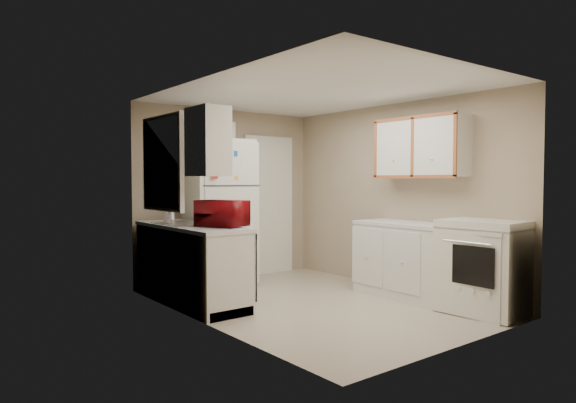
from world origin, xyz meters
TOP-DOWN VIEW (x-y plane):
  - floor at (0.00, 0.00)m, footprint 3.80×3.80m
  - ceiling at (0.00, 0.00)m, footprint 3.80×3.80m
  - wall_left at (-1.40, 0.00)m, footprint 3.80×3.80m
  - wall_right at (1.40, 0.00)m, footprint 3.80×3.80m
  - wall_back at (0.00, 1.90)m, footprint 2.80×2.80m
  - wall_front at (0.00, -1.90)m, footprint 2.80×2.80m
  - left_counter at (-1.10, 0.90)m, footprint 0.60×1.80m
  - dishwasher at (-0.81, 0.30)m, footprint 0.03×0.58m
  - sink at (-1.10, 1.05)m, footprint 0.54×0.74m
  - microwave at (-0.93, 0.48)m, footprint 0.59×0.46m
  - soap_bottle at (-1.15, 1.36)m, footprint 0.11×0.11m
  - window_blinds at (-1.36, 1.05)m, footprint 0.10×0.98m
  - upper_cabinet_left at (-1.25, 0.22)m, footprint 0.30×0.45m
  - refrigerator at (-0.35, 1.60)m, footprint 0.88×0.86m
  - cabinet_over_fridge at (-0.40, 1.75)m, footprint 0.70×0.30m
  - interior_door at (0.70, 1.86)m, footprint 0.86×0.06m
  - right_counter at (1.10, -0.80)m, footprint 0.60×2.00m
  - stove at (1.13, -1.43)m, footprint 0.73×0.87m
  - upper_cabinet_right at (1.25, -0.50)m, footprint 0.30×1.20m

SIDE VIEW (x-z plane):
  - floor at x=0.00m, z-range 0.00..0.00m
  - left_counter at x=-1.10m, z-range 0.00..0.90m
  - right_counter at x=1.10m, z-range 0.00..0.90m
  - dishwasher at x=-0.81m, z-range 0.13..0.85m
  - stove at x=1.13m, z-range 0.00..1.00m
  - sink at x=-1.10m, z-range 0.78..0.94m
  - refrigerator at x=-0.35m, z-range 0.00..1.94m
  - soap_bottle at x=-1.15m, z-range 0.91..1.09m
  - interior_door at x=0.70m, z-range -0.02..2.06m
  - microwave at x=-0.93m, z-range 0.88..1.22m
  - wall_left at x=-1.40m, z-range 1.20..1.20m
  - wall_right at x=1.40m, z-range 1.20..1.20m
  - wall_back at x=0.00m, z-range 1.20..1.20m
  - wall_front at x=0.00m, z-range 1.20..1.20m
  - window_blinds at x=-1.36m, z-range 1.06..2.14m
  - upper_cabinet_left at x=-1.25m, z-range 1.45..2.15m
  - upper_cabinet_right at x=1.25m, z-range 1.45..2.15m
  - cabinet_over_fridge at x=-0.40m, z-range 1.80..2.20m
  - ceiling at x=0.00m, z-range 2.40..2.40m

